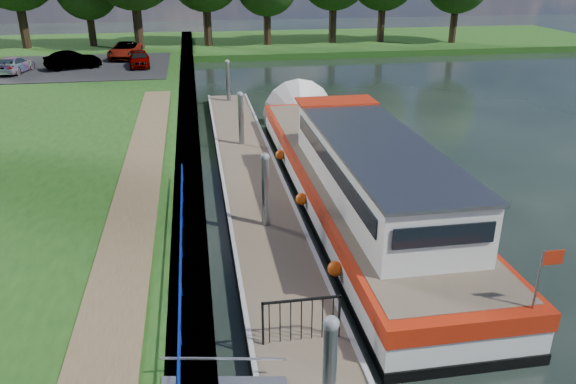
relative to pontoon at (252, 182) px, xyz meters
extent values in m
cube|color=#473D2D|center=(-2.55, 2.00, 0.20)|extent=(1.10, 90.00, 0.78)
cube|color=#1B4313|center=(12.00, 39.00, 0.12)|extent=(60.00, 18.00, 0.60)
cube|color=brown|center=(-4.40, -5.00, 0.62)|extent=(1.60, 40.00, 0.05)
cube|color=black|center=(-11.00, 25.00, 0.62)|extent=(14.00, 12.00, 0.06)
cube|color=#0C2DBF|center=(-2.75, -10.00, 1.29)|extent=(0.04, 18.00, 0.04)
cube|color=#0C2DBF|center=(-2.75, -10.00, 0.94)|extent=(0.03, 18.00, 0.03)
cylinder|color=#0C2DBF|center=(-2.75, -11.00, 0.95)|extent=(0.04, 0.04, 0.72)
cylinder|color=#0C2DBF|center=(-2.75, -9.00, 0.95)|extent=(0.04, 0.04, 0.72)
cylinder|color=#0C2DBF|center=(-2.75, -7.00, 0.95)|extent=(0.04, 0.04, 0.72)
cylinder|color=#0C2DBF|center=(-2.75, -5.00, 0.95)|extent=(0.04, 0.04, 0.72)
cylinder|color=#0C2DBF|center=(-2.75, -3.00, 0.95)|extent=(0.04, 0.04, 0.72)
cylinder|color=#0C2DBF|center=(-2.75, -1.00, 0.95)|extent=(0.04, 0.04, 0.72)
cube|color=brown|center=(0.00, 0.00, 0.10)|extent=(2.50, 30.00, 0.24)
cube|color=#9EA0A3|center=(0.00, -4.00, -0.13)|extent=(2.30, 5.00, 0.30)
cube|color=#9EA0A3|center=(0.00, 4.00, -0.13)|extent=(2.30, 5.00, 0.30)
cube|color=#9EA0A3|center=(0.00, 12.00, -0.13)|extent=(2.30, 5.00, 0.30)
cube|color=#9EA0A3|center=(1.19, 0.00, 0.25)|extent=(0.12, 30.00, 0.06)
cube|color=#9EA0A3|center=(-1.19, 0.00, 0.25)|extent=(0.12, 30.00, 0.06)
sphere|color=gray|center=(0.00, -13.50, 2.62)|extent=(0.30, 0.30, 0.30)
cylinder|color=gray|center=(0.00, -4.50, 0.92)|extent=(0.26, 0.26, 3.40)
sphere|color=gray|center=(0.00, -4.50, 2.62)|extent=(0.30, 0.30, 0.30)
cylinder|color=gray|center=(0.00, 4.50, 0.92)|extent=(0.26, 0.26, 3.40)
sphere|color=gray|center=(0.00, 4.50, 2.62)|extent=(0.30, 0.30, 0.30)
cylinder|color=gray|center=(0.00, 13.50, 0.92)|extent=(0.26, 0.26, 3.40)
sphere|color=gray|center=(0.00, 13.50, 2.62)|extent=(0.30, 0.30, 0.30)
cube|color=#A5A8AD|center=(-1.85, -12.02, 0.92)|extent=(2.58, 0.04, 0.41)
cube|color=black|center=(-0.90, -10.80, 0.80)|extent=(0.05, 0.05, 1.15)
cube|color=black|center=(0.90, -10.80, 0.80)|extent=(0.05, 0.05, 1.15)
cube|color=black|center=(0.00, -10.80, 1.34)|extent=(1.85, 0.05, 0.05)
cube|color=black|center=(-0.75, -10.80, 0.80)|extent=(0.02, 0.02, 1.10)
cube|color=black|center=(-0.50, -10.80, 0.80)|extent=(0.02, 0.02, 1.10)
cube|color=black|center=(-0.25, -10.80, 0.80)|extent=(0.02, 0.02, 1.10)
cube|color=black|center=(0.00, -10.80, 0.80)|extent=(0.02, 0.02, 1.10)
cube|color=black|center=(0.25, -10.80, 0.80)|extent=(0.02, 0.02, 1.10)
cube|color=black|center=(0.50, -10.80, 0.80)|extent=(0.02, 0.02, 1.10)
cube|color=black|center=(0.75, -10.80, 0.80)|extent=(0.02, 0.02, 1.10)
cube|color=black|center=(3.60, -2.15, -0.16)|extent=(4.00, 20.00, 0.55)
cube|color=silver|center=(3.60, -2.15, 0.44)|extent=(3.96, 19.90, 0.65)
cube|color=#AC210B|center=(3.60, -2.15, 1.00)|extent=(4.04, 20.00, 0.48)
cube|color=brown|center=(3.60, -2.15, 1.24)|extent=(3.68, 19.20, 0.04)
cone|color=silver|center=(3.60, 8.25, 0.37)|extent=(4.00, 1.50, 4.00)
cube|color=silver|center=(3.60, -4.65, 2.12)|extent=(3.00, 11.00, 1.75)
cube|color=gray|center=(3.60, -4.65, 3.04)|extent=(3.10, 11.20, 0.10)
cube|color=black|center=(2.08, -4.65, 2.37)|extent=(0.04, 10.00, 0.55)
cube|color=black|center=(5.12, -4.65, 2.37)|extent=(0.04, 10.00, 0.55)
cube|color=black|center=(3.60, 0.90, 2.37)|extent=(2.60, 0.04, 0.55)
cube|color=black|center=(3.60, -10.20, 2.37)|extent=(2.60, 0.04, 0.55)
cube|color=#AC210B|center=(3.60, 0.55, 3.12)|extent=(3.20, 1.60, 0.06)
cylinder|color=gray|center=(5.10, -11.85, 1.97)|extent=(0.05, 0.05, 1.50)
cube|color=#AC210B|center=(5.35, -11.85, 2.52)|extent=(0.50, 0.02, 0.35)
sphere|color=#FF590E|center=(1.48, -8.15, 0.47)|extent=(0.44, 0.44, 0.44)
sphere|color=#FF590E|center=(1.48, -3.15, 0.47)|extent=(0.44, 0.44, 0.44)
sphere|color=#FF590E|center=(1.48, 1.85, 0.47)|extent=(0.44, 0.44, 0.44)
imported|color=#594C47|center=(2.40, -7.69, 2.12)|extent=(0.58, 0.72, 1.72)
cylinder|color=#332316|center=(-17.49, 36.36, 2.52)|extent=(0.83, 0.83, 4.21)
cylinder|color=#332316|center=(-11.50, 36.87, 1.97)|extent=(0.70, 0.70, 3.10)
cylinder|color=#332316|center=(-6.89, 34.36, 2.56)|extent=(0.84, 0.84, 4.29)
cylinder|color=#332316|center=(-0.41, 36.36, 2.33)|extent=(0.79, 0.79, 3.83)
cylinder|color=#332316|center=(5.49, 36.09, 2.05)|extent=(0.72, 0.72, 3.26)
cylinder|color=#332316|center=(12.25, 36.38, 2.30)|extent=(0.78, 0.78, 3.77)
cylinder|color=#332316|center=(17.42, 36.40, 2.24)|extent=(0.77, 0.77, 3.65)
cylinder|color=#332316|center=(24.52, 34.52, 2.12)|extent=(0.74, 0.74, 3.41)
imported|color=#999999|center=(-6.16, 24.06, 1.29)|extent=(1.78, 3.85, 1.28)
imported|color=#999999|center=(-11.12, 24.01, 1.32)|extent=(4.29, 2.76, 1.33)
imported|color=#999999|center=(-15.09, 23.13, 1.24)|extent=(2.27, 4.29, 1.18)
imported|color=#999999|center=(-7.65, 28.36, 1.32)|extent=(2.72, 5.04, 1.34)
camera|label=1|loc=(-2.10, -21.42, 8.53)|focal=35.00mm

